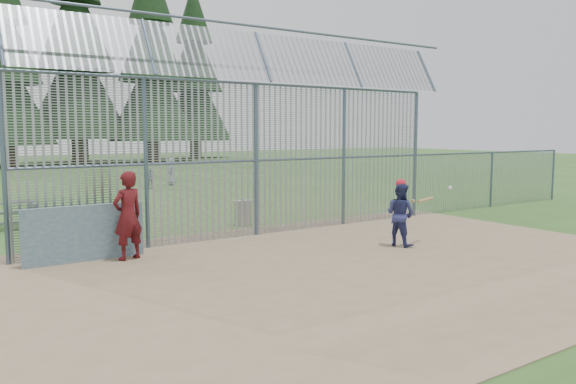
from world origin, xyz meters
TOP-DOWN VIEW (x-y plane):
  - ground at (0.00, 0.00)m, footprint 120.00×120.00m
  - dirt_infield at (0.00, -0.50)m, footprint 14.00×10.00m
  - dugout_wall at (-4.60, 2.90)m, footprint 2.50×0.12m
  - batter at (2.12, 0.31)m, footprint 0.72×0.84m
  - onlooker at (-3.78, 2.54)m, footprint 0.80×0.63m
  - bg_kid_standing at (3.57, 17.91)m, footprint 0.81×0.77m
  - bg_kid_seated at (2.03, 16.81)m, footprint 0.63×0.42m
  - batting_gear at (2.32, 0.28)m, footprint 1.88×0.44m
  - trash_can at (0.46, 5.06)m, footprint 0.56×0.56m
  - backstop_fence at (1.81, 3.43)m, footprint 20.09×0.81m
  - conifer_row at (1.93, 41.51)m, footprint 38.48×12.26m

SIDE VIEW (x-z plane):
  - ground at x=0.00m, z-range 0.00..0.00m
  - dirt_infield at x=0.00m, z-range 0.00..0.02m
  - trash_can at x=0.46m, z-range -0.03..0.79m
  - bg_kid_seated at x=2.03m, z-range 0.00..0.99m
  - dugout_wall at x=-4.60m, z-range 0.02..1.22m
  - bg_kid_standing at x=3.57m, z-range 0.00..1.40m
  - batter at x=2.12m, z-range 0.02..1.54m
  - onlooker at x=-3.78m, z-range 0.02..1.93m
  - batting_gear at x=2.32m, z-range 1.13..1.70m
  - backstop_fence at x=1.81m, z-range -0.29..5.01m
  - conifer_row at x=1.93m, z-range 0.73..20.93m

